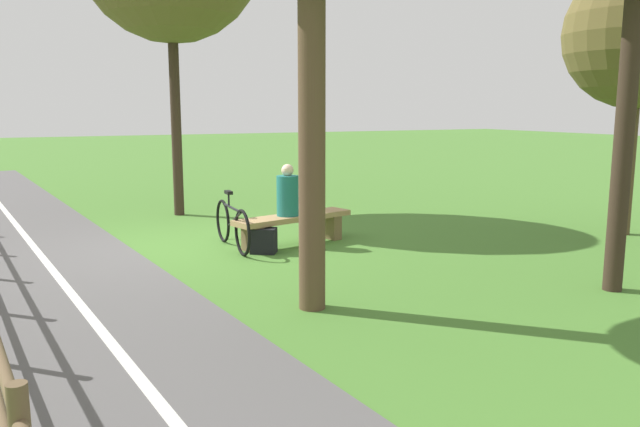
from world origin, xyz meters
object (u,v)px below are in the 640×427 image
at_px(backpack, 264,241).
at_px(person_seated, 288,194).
at_px(bench, 293,224).
at_px(tree_far_left, 640,35).
at_px(bicycle, 232,225).

bearing_deg(backpack, person_seated, -149.66).
bearing_deg(bench, tree_far_left, 148.50).
xyz_separation_m(person_seated, tree_far_left, (-5.35, 1.63, 2.41)).
bearing_deg(tree_far_left, backpack, -12.83).
xyz_separation_m(person_seated, backpack, (0.51, 0.30, -0.62)).
bearing_deg(person_seated, bench, 180.00).
xyz_separation_m(bench, bicycle, (0.92, -0.15, 0.03)).
bearing_deg(bicycle, backpack, 35.66).
distance_m(bicycle, backpack, 0.60).
height_order(person_seated, bicycle, person_seated).
bearing_deg(tree_far_left, bicycle, -16.32).
height_order(person_seated, backpack, person_seated).
relative_size(person_seated, bicycle, 0.46).
bearing_deg(person_seated, backpack, 16.34).
bearing_deg(bicycle, tree_far_left, 75.53).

